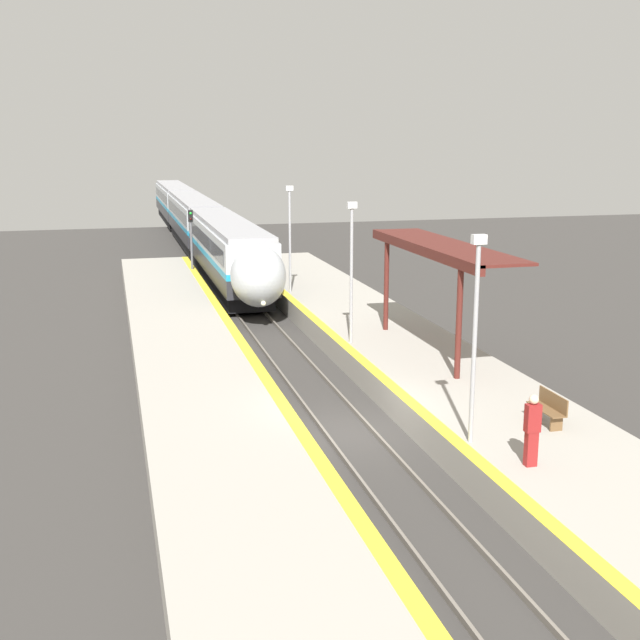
{
  "coord_description": "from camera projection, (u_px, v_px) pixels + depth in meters",
  "views": [
    {
      "loc": [
        -6.55,
        -21.8,
        8.64
      ],
      "look_at": [
        0.59,
        5.57,
        2.23
      ],
      "focal_mm": 45.0,
      "sensor_mm": 36.0,
      "label": 1
    }
  ],
  "objects": [
    {
      "name": "platform_right",
      "position": [
        475.0,
        407.0,
        25.01
      ],
      "size": [
        4.94,
        64.0,
        0.92
      ],
      "color": "#9E998E",
      "rests_on": "ground_plane"
    },
    {
      "name": "rail_left",
      "position": [
        325.0,
        433.0,
        23.9
      ],
      "size": [
        0.08,
        90.0,
        0.15
      ],
      "primitive_type": "cube",
      "color": "slate",
      "rests_on": "ground_plane"
    },
    {
      "name": "platform_bench",
      "position": [
        549.0,
        408.0,
        22.12
      ],
      "size": [
        0.44,
        1.46,
        0.89
      ],
      "color": "brown",
      "rests_on": "platform_right"
    },
    {
      "name": "platform_left",
      "position": [
        220.0,
        430.0,
        23.05
      ],
      "size": [
        4.32,
        64.0,
        0.92
      ],
      "color": "#9E998E",
      "rests_on": "ground_plane"
    },
    {
      "name": "person_waiting",
      "position": [
        532.0,
        429.0,
        19.18
      ],
      "size": [
        0.36,
        0.24,
        1.8
      ],
      "color": "maroon",
      "rests_on": "platform_right"
    },
    {
      "name": "railway_signal",
      "position": [
        191.0,
        239.0,
        48.13
      ],
      "size": [
        0.28,
        0.28,
        4.49
      ],
      "color": "#59595E",
      "rests_on": "ground_plane"
    },
    {
      "name": "train",
      "position": [
        195.0,
        220.0,
        64.07
      ],
      "size": [
        2.73,
        59.4,
        4.0
      ],
      "color": "black",
      "rests_on": "ground_plane"
    },
    {
      "name": "station_canopy",
      "position": [
        435.0,
        252.0,
        29.17
      ],
      "size": [
        2.02,
        10.14,
        4.0
      ],
      "color": "#511E19",
      "rests_on": "platform_right"
    },
    {
      "name": "ground_plane",
      "position": [
        348.0,
        433.0,
        24.09
      ],
      "size": [
        120.0,
        120.0,
        0.0
      ],
      "primitive_type": "plane",
      "color": "#383533"
    },
    {
      "name": "lamppost_near",
      "position": [
        475.0,
        326.0,
        20.25
      ],
      "size": [
        0.36,
        0.2,
        5.42
      ],
      "color": "#9E9EA3",
      "rests_on": "platform_right"
    },
    {
      "name": "rail_right",
      "position": [
        371.0,
        428.0,
        24.25
      ],
      "size": [
        0.08,
        90.0,
        0.15
      ],
      "primitive_type": "cube",
      "color": "slate",
      "rests_on": "ground_plane"
    },
    {
      "name": "lamppost_far",
      "position": [
        290.0,
        232.0,
        40.64
      ],
      "size": [
        0.36,
        0.2,
        5.42
      ],
      "color": "#9E9EA3",
      "rests_on": "platform_right"
    },
    {
      "name": "lamppost_mid",
      "position": [
        351.0,
        263.0,
        30.44
      ],
      "size": [
        0.36,
        0.2,
        5.42
      ],
      "color": "#9E9EA3",
      "rests_on": "platform_right"
    }
  ]
}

